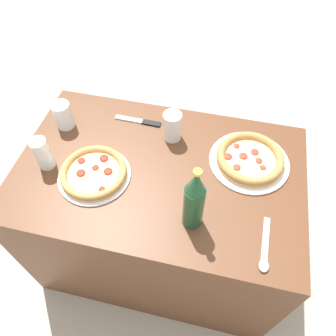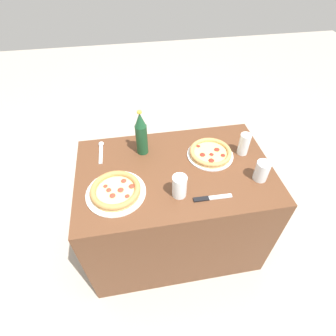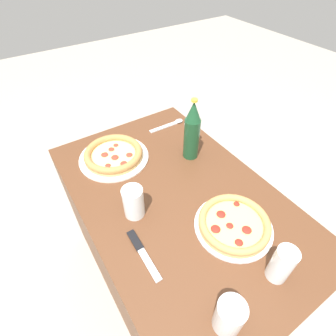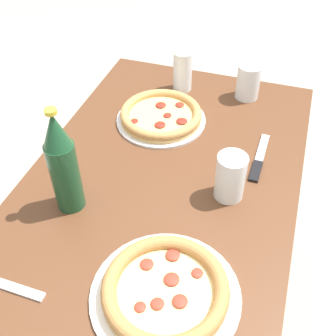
{
  "view_description": "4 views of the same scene",
  "coord_description": "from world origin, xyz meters",
  "px_view_note": "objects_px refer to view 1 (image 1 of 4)",
  "views": [
    {
      "loc": [
        0.2,
        -0.71,
        1.71
      ],
      "look_at": [
        0.04,
        -0.01,
        0.75
      ],
      "focal_mm": 35.0,
      "sensor_mm": 36.0,
      "label": 1
    },
    {
      "loc": [
        0.21,
        1.0,
        1.76
      ],
      "look_at": [
        0.05,
        0.05,
        0.8
      ],
      "focal_mm": 28.0,
      "sensor_mm": 36.0,
      "label": 2
    },
    {
      "loc": [
        -0.53,
        0.39,
        1.5
      ],
      "look_at": [
        0.09,
        -0.02,
        0.79
      ],
      "focal_mm": 28.0,
      "sensor_mm": 36.0,
      "label": 3
    },
    {
      "loc": [
        0.74,
        0.25,
        1.49
      ],
      "look_at": [
        0.02,
        0.02,
        0.77
      ],
      "focal_mm": 45.0,
      "sensor_mm": 36.0,
      "label": 4
    }
  ],
  "objects_px": {
    "glass_water": "(63,116)",
    "spoon": "(265,253)",
    "beer_bottle": "(194,200)",
    "glass_lemonade": "(172,127)",
    "pizza_salami": "(250,159)",
    "glass_orange_juice": "(43,155)",
    "pizza_margherita": "(94,173)",
    "knife": "(140,121)"
  },
  "relations": [
    {
      "from": "beer_bottle",
      "to": "pizza_margherita",
      "type": "bearing_deg",
      "value": 165.3
    },
    {
      "from": "pizza_salami",
      "to": "glass_orange_juice",
      "type": "bearing_deg",
      "value": -166.07
    },
    {
      "from": "pizza_salami",
      "to": "glass_orange_juice",
      "type": "relative_size",
      "value": 2.29
    },
    {
      "from": "glass_water",
      "to": "beer_bottle",
      "type": "xyz_separation_m",
      "value": [
        0.6,
        -0.32,
        0.08
      ]
    },
    {
      "from": "beer_bottle",
      "to": "knife",
      "type": "relative_size",
      "value": 1.41
    },
    {
      "from": "spoon",
      "to": "pizza_salami",
      "type": "bearing_deg",
      "value": 102.25
    },
    {
      "from": "glass_lemonade",
      "to": "beer_bottle",
      "type": "relative_size",
      "value": 0.44
    },
    {
      "from": "glass_water",
      "to": "beer_bottle",
      "type": "distance_m",
      "value": 0.68
    },
    {
      "from": "glass_orange_juice",
      "to": "spoon",
      "type": "relative_size",
      "value": 0.69
    },
    {
      "from": "glass_lemonade",
      "to": "glass_orange_juice",
      "type": "bearing_deg",
      "value": -150.21
    },
    {
      "from": "glass_lemonade",
      "to": "pizza_margherita",
      "type": "bearing_deg",
      "value": -132.91
    },
    {
      "from": "knife",
      "to": "pizza_margherita",
      "type": "bearing_deg",
      "value": -105.67
    },
    {
      "from": "beer_bottle",
      "to": "knife",
      "type": "xyz_separation_m",
      "value": [
        -0.3,
        0.41,
        -0.13
      ]
    },
    {
      "from": "glass_water",
      "to": "glass_orange_juice",
      "type": "height_order",
      "value": "glass_orange_juice"
    },
    {
      "from": "pizza_salami",
      "to": "pizza_margherita",
      "type": "distance_m",
      "value": 0.59
    },
    {
      "from": "knife",
      "to": "beer_bottle",
      "type": "bearing_deg",
      "value": -54.01
    },
    {
      "from": "knife",
      "to": "glass_water",
      "type": "bearing_deg",
      "value": -163.43
    },
    {
      "from": "glass_water",
      "to": "spoon",
      "type": "xyz_separation_m",
      "value": [
        0.84,
        -0.39,
        -0.05
      ]
    },
    {
      "from": "glass_water",
      "to": "beer_bottle",
      "type": "height_order",
      "value": "beer_bottle"
    },
    {
      "from": "pizza_margherita",
      "to": "glass_lemonade",
      "type": "relative_size",
      "value": 2.18
    },
    {
      "from": "pizza_salami",
      "to": "glass_lemonade",
      "type": "distance_m",
      "value": 0.32
    },
    {
      "from": "glass_water",
      "to": "glass_lemonade",
      "type": "bearing_deg",
      "value": 4.39
    },
    {
      "from": "beer_bottle",
      "to": "knife",
      "type": "height_order",
      "value": "beer_bottle"
    },
    {
      "from": "pizza_salami",
      "to": "glass_water",
      "type": "relative_size",
      "value": 2.7
    },
    {
      "from": "pizza_margherita",
      "to": "glass_orange_juice",
      "type": "relative_size",
      "value": 2.02
    },
    {
      "from": "spoon",
      "to": "glass_water",
      "type": "bearing_deg",
      "value": 155.38
    },
    {
      "from": "glass_orange_juice",
      "to": "knife",
      "type": "distance_m",
      "value": 0.41
    },
    {
      "from": "glass_water",
      "to": "glass_lemonade",
      "type": "height_order",
      "value": "glass_lemonade"
    },
    {
      "from": "glass_orange_juice",
      "to": "glass_lemonade",
      "type": "relative_size",
      "value": 1.08
    },
    {
      "from": "glass_lemonade",
      "to": "beer_bottle",
      "type": "xyz_separation_m",
      "value": [
        0.15,
        -0.36,
        0.07
      ]
    },
    {
      "from": "pizza_margherita",
      "to": "glass_orange_juice",
      "type": "distance_m",
      "value": 0.2
    },
    {
      "from": "pizza_margherita",
      "to": "knife",
      "type": "bearing_deg",
      "value": 74.33
    },
    {
      "from": "spoon",
      "to": "beer_bottle",
      "type": "bearing_deg",
      "value": 165.79
    },
    {
      "from": "glass_lemonade",
      "to": "spoon",
      "type": "bearing_deg",
      "value": -46.89
    },
    {
      "from": "beer_bottle",
      "to": "spoon",
      "type": "height_order",
      "value": "beer_bottle"
    },
    {
      "from": "pizza_salami",
      "to": "glass_lemonade",
      "type": "bearing_deg",
      "value": 168.93
    },
    {
      "from": "pizza_salami",
      "to": "pizza_margherita",
      "type": "height_order",
      "value": "pizza_salami"
    },
    {
      "from": "glass_lemonade",
      "to": "pizza_salami",
      "type": "bearing_deg",
      "value": -11.07
    },
    {
      "from": "beer_bottle",
      "to": "spoon",
      "type": "xyz_separation_m",
      "value": [
        0.25,
        -0.06,
        -0.13
      ]
    },
    {
      "from": "pizza_margherita",
      "to": "glass_orange_juice",
      "type": "bearing_deg",
      "value": 177.14
    },
    {
      "from": "beer_bottle",
      "to": "spoon",
      "type": "relative_size",
      "value": 1.45
    },
    {
      "from": "pizza_margherita",
      "to": "glass_water",
      "type": "xyz_separation_m",
      "value": [
        -0.21,
        0.22,
        0.03
      ]
    }
  ]
}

